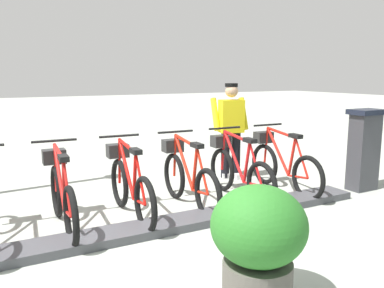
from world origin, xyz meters
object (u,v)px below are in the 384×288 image
object	(u,v)px
bike_docked_3	(129,184)
planter_bush	(258,239)
worker_near_rack	(231,127)
bike_docked_0	(282,164)
bike_docked_1	(238,170)
payment_kiosk	(364,148)
bike_docked_4	(62,193)
bike_docked_2	(187,176)

from	to	relation	value
bike_docked_3	planter_bush	world-z (taller)	bike_docked_3
worker_near_rack	planter_bush	distance (m)	3.99
bike_docked_0	planter_bush	bearing A→B (deg)	136.05
bike_docked_1	worker_near_rack	size ratio (longest dim) A/B	1.04
payment_kiosk	bike_docked_4	bearing A→B (deg)	82.77
bike_docked_0	bike_docked_2	world-z (taller)	same
bike_docked_4	worker_near_rack	bearing A→B (deg)	-71.48
bike_docked_4	payment_kiosk	bearing A→B (deg)	-97.23
bike_docked_2	bike_docked_4	world-z (taller)	same
bike_docked_0	bike_docked_3	size ratio (longest dim) A/B	1.00
payment_kiosk	bike_docked_2	world-z (taller)	payment_kiosk
bike_docked_1	bike_docked_3	distance (m)	1.67
bike_docked_0	worker_near_rack	distance (m)	1.17
bike_docked_3	bike_docked_2	bearing A→B (deg)	-90.00
bike_docked_1	bike_docked_2	xyz separation A→B (m)	(0.00, 0.84, 0.00)
bike_docked_0	bike_docked_3	distance (m)	2.51
bike_docked_2	worker_near_rack	bearing A→B (deg)	-53.65
worker_near_rack	planter_bush	bearing A→B (deg)	149.33
bike_docked_1	planter_bush	bearing A→B (deg)	148.48
bike_docked_3	worker_near_rack	world-z (taller)	worker_near_rack
payment_kiosk	bike_docked_0	bearing A→B (deg)	63.70
bike_docked_4	worker_near_rack	distance (m)	3.28
payment_kiosk	bike_docked_2	size ratio (longest dim) A/B	0.74
bike_docked_3	planter_bush	distance (m)	2.40
bike_docked_1	bike_docked_2	distance (m)	0.84
bike_docked_2	bike_docked_1	bearing A→B (deg)	-90.00
payment_kiosk	bike_docked_0	size ratio (longest dim) A/B	0.74
bike_docked_0	planter_bush	size ratio (longest dim) A/B	1.77
bike_docked_0	bike_docked_4	xyz separation A→B (m)	(0.00, 3.35, 0.00)
payment_kiosk	bike_docked_1	world-z (taller)	payment_kiosk
bike_docked_1	worker_near_rack	world-z (taller)	worker_near_rack
bike_docked_0	worker_near_rack	xyz separation A→B (m)	(1.03, 0.27, 0.48)
bike_docked_1	bike_docked_4	bearing A→B (deg)	90.00
payment_kiosk	bike_docked_4	world-z (taller)	payment_kiosk
worker_near_rack	bike_docked_3	bearing A→B (deg)	114.72
bike_docked_0	bike_docked_2	bearing A→B (deg)	90.00
payment_kiosk	bike_docked_0	xyz separation A→B (m)	(0.57, 1.16, -0.24)
bike_docked_1	worker_near_rack	xyz separation A→B (m)	(1.03, -0.56, 0.48)
bike_docked_0	worker_near_rack	world-z (taller)	worker_near_rack
payment_kiosk	bike_docked_1	xyz separation A→B (m)	(0.57, 1.99, -0.24)
bike_docked_0	bike_docked_1	xyz separation A→B (m)	(0.00, 0.84, 0.00)
bike_docked_2	planter_bush	size ratio (longest dim) A/B	1.77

